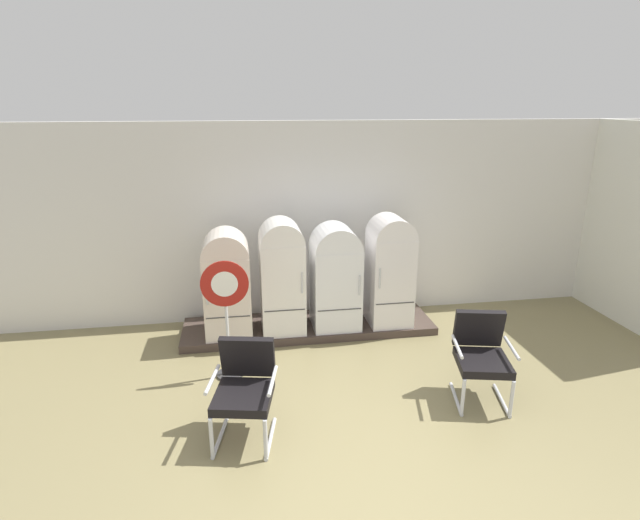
# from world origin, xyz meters

# --- Properties ---
(ground) EXTENTS (12.00, 10.00, 0.05)m
(ground) POSITION_xyz_m (0.00, 0.00, -0.03)
(ground) COLOR olive
(back_wall) EXTENTS (11.76, 0.12, 2.92)m
(back_wall) POSITION_xyz_m (0.00, 3.66, 1.47)
(back_wall) COLOR silver
(back_wall) RESTS_ON ground
(display_plinth) EXTENTS (3.57, 0.95, 0.11)m
(display_plinth) POSITION_xyz_m (0.00, 3.02, 0.05)
(display_plinth) COLOR #42352E
(display_plinth) RESTS_ON ground
(refrigerator_0) EXTENTS (0.62, 0.68, 1.44)m
(refrigerator_0) POSITION_xyz_m (-1.13, 2.92, 0.87)
(refrigerator_0) COLOR silver
(refrigerator_0) RESTS_ON display_plinth
(refrigerator_1) EXTENTS (0.59, 0.65, 1.56)m
(refrigerator_1) POSITION_xyz_m (-0.38, 2.90, 0.94)
(refrigerator_1) COLOR white
(refrigerator_1) RESTS_ON display_plinth
(refrigerator_2) EXTENTS (0.65, 0.66, 1.46)m
(refrigerator_2) POSITION_xyz_m (0.36, 2.91, 0.88)
(refrigerator_2) COLOR white
(refrigerator_2) RESTS_ON display_plinth
(refrigerator_3) EXTENTS (0.59, 0.64, 1.56)m
(refrigerator_3) POSITION_xyz_m (1.14, 2.90, 0.94)
(refrigerator_3) COLOR white
(refrigerator_3) RESTS_ON display_plinth
(armchair_left) EXTENTS (0.70, 0.79, 0.97)m
(armchair_left) POSITION_xyz_m (-0.95, 0.75, 0.55)
(armchair_left) COLOR silver
(armchair_left) RESTS_ON ground
(armchair_right) EXTENTS (0.71, 0.79, 0.97)m
(armchair_right) POSITION_xyz_m (1.62, 1.00, 0.55)
(armchair_right) COLOR silver
(armchair_right) RESTS_ON ground
(sign_stand) EXTENTS (0.55, 0.32, 1.46)m
(sign_stand) POSITION_xyz_m (-1.12, 1.90, 0.78)
(sign_stand) COLOR #2D2D30
(sign_stand) RESTS_ON ground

